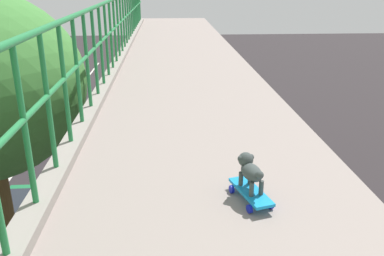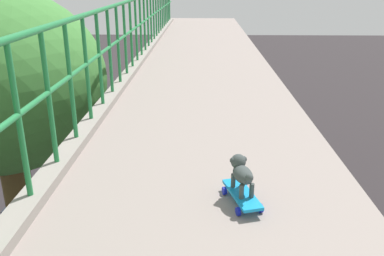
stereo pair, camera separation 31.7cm
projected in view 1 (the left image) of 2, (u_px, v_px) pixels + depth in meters
The scene contains 4 objects.
car_green_fifth at pixel (17, 224), 12.55m from camera, with size 1.96×4.35×1.44m.
city_bus at pixel (11, 94), 22.49m from camera, with size 2.69×11.47×3.03m.
toy_skateboard at pixel (251, 193), 3.13m from camera, with size 0.30×0.51×0.09m.
small_dog at pixel (250, 169), 3.11m from camera, with size 0.20×0.33×0.27m.
Camera 1 is at (0.73, 0.30, 7.83)m, focal length 37.91 mm.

